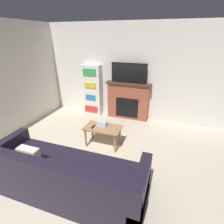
% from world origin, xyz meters
% --- Properties ---
extents(wall_back, '(6.02, 0.06, 2.70)m').
position_xyz_m(wall_back, '(0.00, 3.89, 1.35)').
color(wall_back, silver).
rests_on(wall_back, ground_plane).
extents(wall_side, '(0.06, 4.86, 2.70)m').
position_xyz_m(wall_side, '(-2.54, 1.93, 1.35)').
color(wall_side, silver).
rests_on(wall_side, ground_plane).
extents(fireplace, '(1.32, 0.28, 1.10)m').
position_xyz_m(fireplace, '(0.01, 3.74, 0.56)').
color(fireplace, brown).
rests_on(fireplace, ground_plane).
extents(tv, '(1.01, 0.03, 0.55)m').
position_xyz_m(tv, '(0.01, 3.72, 1.38)').
color(tv, black).
rests_on(tv, fireplace).
extents(couch, '(2.59, 0.98, 0.84)m').
position_xyz_m(couch, '(-0.27, 0.73, 0.28)').
color(couch, black).
rests_on(couch, ground_plane).
extents(coffee_table, '(0.82, 0.48, 0.47)m').
position_xyz_m(coffee_table, '(-0.16, 2.13, 0.39)').
color(coffee_table, '#A87A4C').
rests_on(coffee_table, ground_plane).
extents(tissue_box, '(0.22, 0.12, 0.10)m').
position_xyz_m(tissue_box, '(-0.20, 2.20, 0.52)').
color(tissue_box, silver).
rests_on(tissue_box, coffee_table).
extents(remote_control, '(0.04, 0.15, 0.02)m').
position_xyz_m(remote_control, '(-0.36, 2.07, 0.48)').
color(remote_control, black).
rests_on(remote_control, coffee_table).
extents(bookshelf, '(0.58, 0.29, 1.55)m').
position_xyz_m(bookshelf, '(-1.14, 3.72, 0.78)').
color(bookshelf, white).
rests_on(bookshelf, ground_plane).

